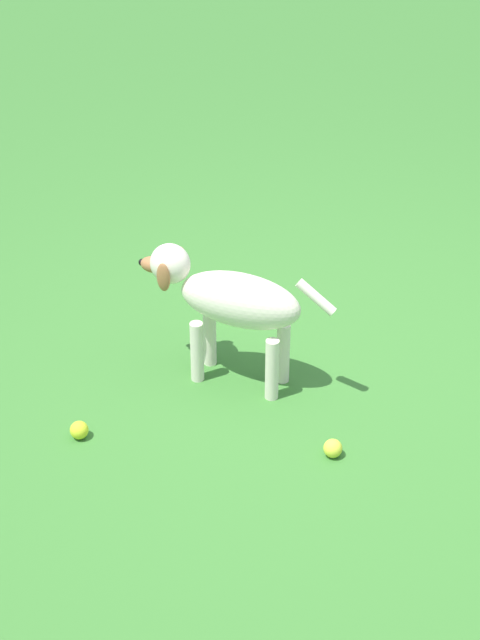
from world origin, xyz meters
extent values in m
plane|color=#38722D|center=(0.00, 0.00, 0.00)|extent=(14.00, 14.00, 0.00)
ellipsoid|color=silver|center=(0.25, 0.19, 0.36)|extent=(0.50, 0.39, 0.21)
cylinder|color=silver|center=(0.35, 0.32, 0.13)|extent=(0.05, 0.05, 0.25)
cylinder|color=silver|center=(0.41, 0.21, 0.13)|extent=(0.05, 0.05, 0.25)
cylinder|color=silver|center=(0.08, 0.17, 0.13)|extent=(0.05, 0.05, 0.25)
cylinder|color=silver|center=(0.14, 0.06, 0.13)|extent=(0.05, 0.05, 0.25)
ellipsoid|color=silver|center=(0.49, 0.33, 0.45)|extent=(0.20, 0.20, 0.15)
ellipsoid|color=#9E663D|center=(0.55, 0.36, 0.43)|extent=(0.13, 0.11, 0.06)
sphere|color=black|center=(0.60, 0.39, 0.43)|extent=(0.03, 0.03, 0.03)
ellipsoid|color=#9E663D|center=(0.45, 0.39, 0.43)|extent=(0.06, 0.05, 0.12)
ellipsoid|color=#9E663D|center=(0.52, 0.26, 0.43)|extent=(0.06, 0.05, 0.12)
cylinder|color=silver|center=(-0.01, 0.05, 0.44)|extent=(0.15, 0.11, 0.12)
sphere|color=#D7E13C|center=(-0.31, 0.22, 0.03)|extent=(0.07, 0.07, 0.07)
sphere|color=#D8E141|center=(0.62, -0.08, 0.03)|extent=(0.07, 0.07, 0.07)
sphere|color=#CADA2A|center=(0.32, 0.86, 0.03)|extent=(0.07, 0.07, 0.07)
sphere|color=#CEE233|center=(0.68, -0.30, 0.03)|extent=(0.07, 0.07, 0.07)
camera|label=1|loc=(-2.03, 1.97, 2.06)|focal=51.28mm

